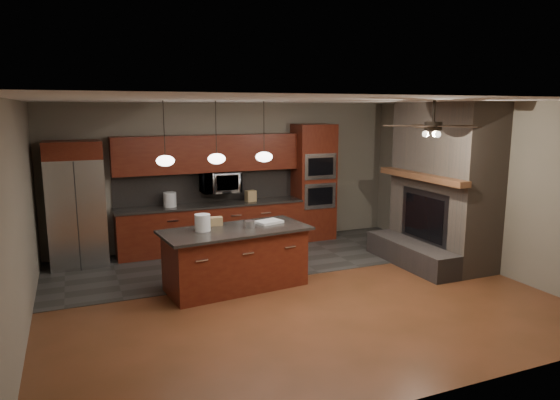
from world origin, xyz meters
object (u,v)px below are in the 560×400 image
microwave (220,182)px  counter_box (251,196)px  refrigerator (76,204)px  cardboard_box (216,221)px  oven_tower (314,182)px  paint_can (250,224)px  kitchen_island (236,258)px  counter_bucket (170,200)px  white_bucket (203,223)px  paint_tray (269,222)px

microwave → counter_box: 0.66m
refrigerator → cardboard_box: size_ratio=10.77×
oven_tower → paint_can: oven_tower is taller
kitchen_island → cardboard_box: bearing=115.0°
counter_box → counter_bucket: bearing=169.3°
microwave → white_bucket: size_ratio=2.95×
oven_tower → counter_box: size_ratio=11.22×
white_bucket → paint_tray: size_ratio=0.63×
kitchen_island → paint_tray: bearing=8.5°
counter_box → paint_can: bearing=-118.6°
paint_can → cardboard_box: 0.56m
microwave → paint_tray: bearing=-84.8°
white_bucket → microwave: bearing=67.7°
paint_can → counter_box: size_ratio=0.75×
oven_tower → microwave: bearing=178.3°
refrigerator → paint_can: refrigerator is taller
refrigerator → counter_box: refrigerator is taller
oven_tower → cardboard_box: size_ratio=11.87×
paint_tray → cardboard_box: size_ratio=1.96×
white_bucket → kitchen_island: bearing=-6.9°
kitchen_island → counter_bucket: counter_bucket is taller
refrigerator → paint_tray: (2.77, -1.95, -0.14)m
refrigerator → counter_box: (3.17, 0.03, -0.07)m
white_bucket → cardboard_box: size_ratio=1.24×
kitchen_island → cardboard_box: size_ratio=11.44×
refrigerator → counter_bucket: size_ratio=8.03×
oven_tower → paint_tray: 2.71m
refrigerator → counter_box: size_ratio=10.18×
counter_box → kitchen_island: bearing=-123.8°
microwave → counter_box: (0.58, -0.10, -0.29)m
white_bucket → cardboard_box: white_bucket is taller
paint_tray → counter_box: bearing=62.4°
paint_can → microwave: bearing=85.2°
oven_tower → counter_bucket: (-2.96, 0.01, -0.16)m
kitchen_island → cardboard_box: (-0.21, 0.34, 0.52)m
oven_tower → microwave: (-1.98, 0.06, 0.11)m
kitchen_island → counter_box: size_ratio=10.81×
oven_tower → refrigerator: 4.56m
counter_box → microwave: bearing=161.3°
microwave → refrigerator: size_ratio=0.34×
kitchen_island → cardboard_box: cardboard_box is taller
cardboard_box → counter_box: (1.20, 1.80, 0.02)m
paint_tray → counter_box: 2.02m
microwave → cardboard_box: bearing=-108.0°
paint_can → counter_bucket: bearing=109.8°
white_bucket → counter_bucket: size_ratio=0.92×
kitchen_island → cardboard_box: 0.65m
kitchen_island → refrigerator: bearing=129.4°
paint_can → counter_bucket: counter_bucket is taller
microwave → counter_bucket: size_ratio=2.72×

